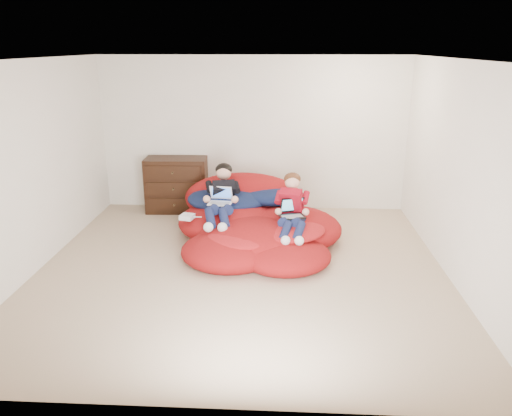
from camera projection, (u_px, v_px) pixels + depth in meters
The scene contains 9 objects.
room_shell at pixel (241, 253), 6.12m from camera, with size 5.10×5.10×2.77m.
dresser at pixel (177, 185), 8.23m from camera, with size 1.01×0.58×0.89m.
beanbag_pile at pixel (254, 224), 6.97m from camera, with size 2.34×2.44×0.89m.
cream_pillow at pixel (229, 183), 7.69m from camera, with size 0.43×0.27×0.27m, color silver.
older_boy at pixel (221, 194), 6.98m from camera, with size 0.41×1.21×0.67m.
younger_boy at pixel (292, 205), 6.58m from camera, with size 0.38×0.99×0.71m.
laptop_white at pixel (221, 199), 6.88m from camera, with size 0.34×0.35×0.22m.
laptop_black at pixel (292, 211), 6.57m from camera, with size 0.37×0.40×0.23m.
power_adapter at pixel (187, 217), 6.78m from camera, with size 0.17×0.17×0.06m, color white.
Camera 1 is at (0.49, -5.62, 2.65)m, focal length 35.00 mm.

